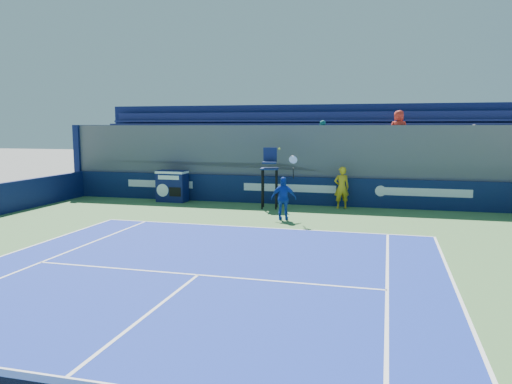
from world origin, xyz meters
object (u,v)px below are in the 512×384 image
(ball_person, at_px, (342,188))
(tennis_player, at_px, (284,198))
(match_clock, at_px, (172,185))
(umpire_chair, at_px, (270,171))

(ball_person, height_order, tennis_player, tennis_player)
(match_clock, bearing_deg, tennis_player, -27.99)
(ball_person, bearing_deg, tennis_player, 41.03)
(ball_person, xyz_separation_m, umpire_chair, (-2.84, -0.68, 0.66))
(match_clock, distance_m, tennis_player, 6.41)
(umpire_chair, bearing_deg, match_clock, 172.06)
(match_clock, xyz_separation_m, umpire_chair, (4.59, -0.64, 0.79))
(ball_person, distance_m, match_clock, 7.43)
(umpire_chair, distance_m, tennis_player, 2.70)
(match_clock, relative_size, umpire_chair, 0.56)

